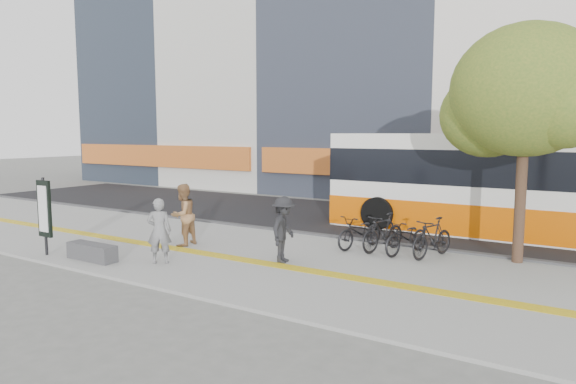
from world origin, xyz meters
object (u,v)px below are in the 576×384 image
Objects in this scene: seated_woman at (159,231)px; pedestrian_dark at (284,230)px; bus at (521,189)px; street_tree at (526,94)px; signboard at (44,210)px; pedestrian_tan at (183,215)px; bench at (92,252)px.

seated_woman is 3.28m from pedestrian_dark.
pedestrian_dark is (-4.80, -7.12, -0.71)m from bus.
signboard is at bearing -150.93° from street_tree.
pedestrian_tan is at bearing 50.64° from signboard.
bench is at bearing -19.30° from pedestrian_tan.
signboard is at bearing -41.36° from pedestrian_tan.
street_tree is 10.21m from seated_woman.
pedestrian_dark is at bearing 86.84° from pedestrian_tan.
bus is at bearing -45.13° from pedestrian_dark.
bus reaches higher than bench.
pedestrian_dark is at bearing 29.71° from bench.
street_tree is 3.63× the size of seated_woman.
street_tree is (11.38, 6.33, 3.15)m from signboard.
seated_woman is at bearing 22.62° from bench.
pedestrian_tan is at bearing -100.21° from seated_woman.
street_tree reaches higher than signboard.
signboard is 3.58m from seated_woman.
pedestrian_tan is (-8.95, -3.37, -3.49)m from street_tree.
signboard is 1.16× the size of pedestrian_tan.
bus is (10.92, 10.01, 0.30)m from signboard.
signboard reaches higher than pedestrian_dark.
pedestrian_tan is (2.43, 2.96, -0.34)m from signboard.
bench is 2.05m from seated_woman.
seated_woman is 2.14m from pedestrian_tan.
signboard is at bearing -137.50° from bus.
seated_woman is at bearing -130.04° from bus.
signboard is at bearing -169.19° from bench.
signboard is 14.81m from bus.
street_tree is 3.58× the size of pedestrian_dark.
pedestrian_tan is (-8.49, -7.05, -0.65)m from bus.
bus is 11.06m from pedestrian_tan.
bus is (-0.46, 3.68, -2.84)m from street_tree.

